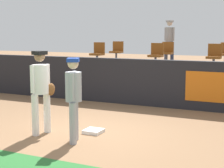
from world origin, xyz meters
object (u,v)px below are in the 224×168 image
object	(u,v)px
seat_front_right	(214,55)
seat_front_left	(98,52)
seat_front_center	(156,54)
spectator_capped	(169,38)
seat_back_center	(167,51)
seat_back_left	(117,50)
player_fielder_home	(41,87)
first_base	(94,131)
player_runner_visitor	(74,94)

from	to	relation	value
seat_front_right	seat_front_left	size ratio (longest dim) A/B	1.00
seat_front_center	seat_front_left	world-z (taller)	same
seat_front_center	spectator_capped	distance (m)	2.42
seat_front_center	seat_front_right	xyz separation A→B (m)	(1.97, -0.00, -0.00)
seat_back_center	seat_front_left	bearing A→B (deg)	-140.00
seat_back_left	seat_front_right	bearing A→B (deg)	-22.82
player_fielder_home	seat_front_center	world-z (taller)	seat_front_center
seat_front_center	seat_back_center	bearing A→B (deg)	94.42
seat_front_right	seat_front_center	bearing A→B (deg)	180.00
first_base	seat_front_left	bearing A→B (deg)	116.11
seat_front_left	player_runner_visitor	bearing A→B (deg)	-67.45
player_runner_visitor	spectator_capped	size ratio (longest dim) A/B	1.04
player_runner_visitor	seat_back_left	xyz separation A→B (m)	(-2.39, 7.50, 0.54)
first_base	seat_front_center	bearing A→B (deg)	91.50
seat_back_center	spectator_capped	bearing A→B (deg)	97.64
player_runner_visitor	seat_front_right	xyz separation A→B (m)	(1.89, 5.70, 0.54)
seat_front_right	spectator_capped	world-z (taller)	spectator_capped
seat_front_left	spectator_capped	distance (m)	3.18
first_base	seat_front_center	distance (m)	5.16
player_fielder_home	seat_front_left	size ratio (longest dim) A/B	2.23
player_fielder_home	player_runner_visitor	size ratio (longest dim) A/B	1.07
seat_front_right	seat_back_center	xyz separation A→B (m)	(-2.11, 1.80, 0.00)
seat_back_left	spectator_capped	bearing A→B (deg)	14.91
player_runner_visitor	seat_back_center	world-z (taller)	seat_back_center
player_runner_visitor	spectator_capped	distance (m)	8.13
player_fielder_home	seat_front_left	distance (m)	5.67
seat_back_left	spectator_capped	world-z (taller)	spectator_capped
player_fielder_home	seat_back_left	size ratio (longest dim) A/B	2.23
seat_front_left	seat_back_center	xyz separation A→B (m)	(2.15, 1.80, 0.00)
seat_back_center	seat_front_center	bearing A→B (deg)	-85.58
seat_front_center	seat_back_center	world-z (taller)	same
first_base	seat_front_left	distance (m)	5.69
first_base	spectator_capped	world-z (taller)	spectator_capped
seat_back_left	seat_front_left	distance (m)	1.80
first_base	seat_back_left	bearing A→B (deg)	109.94
first_base	seat_back_left	size ratio (longest dim) A/B	0.48
first_base	seat_back_left	world-z (taller)	seat_back_left
player_fielder_home	first_base	bearing A→B (deg)	133.22
seat_front_center	spectator_capped	xyz separation A→B (m)	(-0.21, 2.36, 0.51)
seat_front_right	seat_front_left	bearing A→B (deg)	-180.00
first_base	seat_front_center	xyz separation A→B (m)	(-0.13, 4.93, 1.51)
seat_front_right	spectator_capped	bearing A→B (deg)	132.77
seat_front_left	spectator_capped	bearing A→B (deg)	48.72
player_runner_visitor	seat_front_left	bearing A→B (deg)	179.24
seat_front_left	spectator_capped	size ratio (longest dim) A/B	0.50
seat_back_left	seat_back_center	xyz separation A→B (m)	(2.17, -0.00, -0.00)
seat_back_left	seat_back_center	size ratio (longest dim) A/B	1.00
player_runner_visitor	seat_back_left	world-z (taller)	seat_back_left
player_fielder_home	seat_front_right	bearing A→B (deg)	167.29
seat_front_center	seat_front_right	bearing A→B (deg)	-0.00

